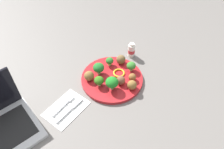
{
  "coord_description": "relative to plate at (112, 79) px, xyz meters",
  "views": [
    {
      "loc": [
        -0.49,
        -0.44,
        0.74
      ],
      "look_at": [
        0.0,
        0.0,
        0.04
      ],
      "focal_mm": 34.51,
      "sensor_mm": 36.0,
      "label": 1
    }
  ],
  "objects": [
    {
      "name": "broccoli_floret_back_left",
      "position": [
        0.09,
        -0.04,
        0.04
      ],
      "size": [
        0.04,
        0.04,
        0.05
      ],
      "color": "#9ECB79",
      "rests_on": "plate"
    },
    {
      "name": "meatball_mid_right",
      "position": [
        0.01,
        -0.11,
        0.03
      ],
      "size": [
        0.04,
        0.04,
        0.04
      ],
      "primitive_type": "sphere",
      "color": "brown",
      "rests_on": "plate"
    },
    {
      "name": "pepper_ring_back_right",
      "position": [
        0.04,
        -0.01,
        0.01
      ],
      "size": [
        0.08,
        0.08,
        0.01
      ],
      "primitive_type": "torus",
      "rotation": [
        0.0,
        0.0,
        4.16
      ],
      "color": "yellow",
      "rests_on": "plate"
    },
    {
      "name": "plate",
      "position": [
        0.0,
        0.0,
        0.0
      ],
      "size": [
        0.28,
        0.28,
        0.02
      ],
      "primitive_type": "cylinder",
      "color": "red",
      "rests_on": "ground_plane"
    },
    {
      "name": "ground_plane",
      "position": [
        0.0,
        0.0,
        -0.01
      ],
      "size": [
        4.0,
        4.0,
        0.0
      ],
      "primitive_type": "plane",
      "color": "slate"
    },
    {
      "name": "meatball_near_rim",
      "position": [
        0.05,
        -0.08,
        0.03
      ],
      "size": [
        0.03,
        0.03,
        0.03
      ],
      "primitive_type": "sphere",
      "color": "brown",
      "rests_on": "plate"
    },
    {
      "name": "broccoli_floret_center",
      "position": [
        -0.05,
        -0.04,
        0.05
      ],
      "size": [
        0.06,
        0.06,
        0.06
      ],
      "color": "#91CD7F",
      "rests_on": "plate"
    },
    {
      "name": "broccoli_floret_front_left",
      "position": [
        0.05,
        0.06,
        0.03
      ],
      "size": [
        0.04,
        0.04,
        0.04
      ],
      "color": "#A9CD70",
      "rests_on": "plate"
    },
    {
      "name": "fork",
      "position": [
        -0.24,
        0.05,
        -0.0
      ],
      "size": [
        0.12,
        0.03,
        0.01
      ],
      "color": "silver",
      "rests_on": "napkin"
    },
    {
      "name": "knife",
      "position": [
        -0.24,
        0.02,
        -0.0
      ],
      "size": [
        0.15,
        0.03,
        0.01
      ],
      "color": "silver",
      "rests_on": "napkin"
    },
    {
      "name": "meatball_back_right",
      "position": [
        -0.08,
        0.07,
        0.03
      ],
      "size": [
        0.04,
        0.04,
        0.04
      ],
      "primitive_type": "sphere",
      "color": "brown",
      "rests_on": "plate"
    },
    {
      "name": "meatball_front_right",
      "position": [
        0.1,
        0.03,
        0.03
      ],
      "size": [
        0.04,
        0.04,
        0.04
      ],
      "primitive_type": "sphere",
      "color": "brown",
      "rests_on": "plate"
    },
    {
      "name": "yogurt_bottle",
      "position": [
        0.19,
        0.04,
        0.03
      ],
      "size": [
        0.03,
        0.03,
        0.08
      ],
      "color": "white",
      "rests_on": "ground_plane"
    },
    {
      "name": "broccoli_floret_front_right",
      "position": [
        -0.07,
        0.01,
        0.04
      ],
      "size": [
        0.04,
        0.04,
        0.05
      ],
      "color": "#99D074",
      "rests_on": "plate"
    },
    {
      "name": "napkin",
      "position": [
        -0.24,
        0.03,
        -0.01
      ],
      "size": [
        0.18,
        0.13,
        0.01
      ],
      "primitive_type": "cube",
      "rotation": [
        0.0,
        0.0,
        0.08
      ],
      "color": "white",
      "rests_on": "ground_plane"
    },
    {
      "name": "broccoli_floret_back_right",
      "position": [
        -0.02,
        0.06,
        0.04
      ],
      "size": [
        0.05,
        0.05,
        0.06
      ],
      "color": "#91C378",
      "rests_on": "plate"
    },
    {
      "name": "meatball_far_rim",
      "position": [
        0.0,
        -0.05,
        0.03
      ],
      "size": [
        0.04,
        0.04,
        0.04
      ],
      "primitive_type": "sphere",
      "color": "brown",
      "rests_on": "plate"
    }
  ]
}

